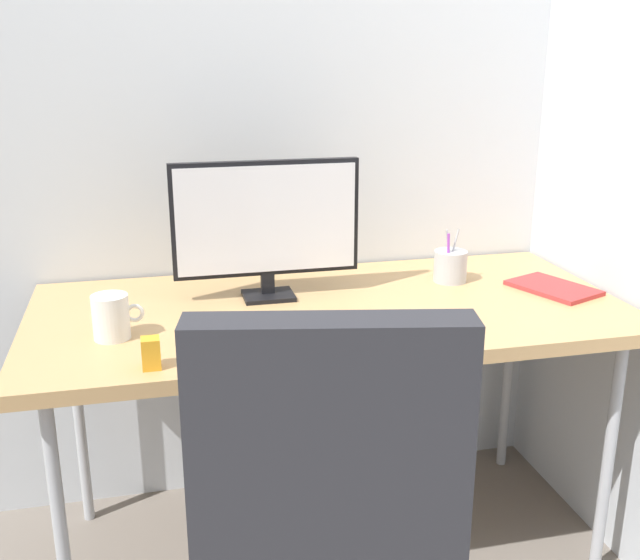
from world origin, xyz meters
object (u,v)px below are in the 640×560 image
(notebook, at_px, (553,288))
(keyboard, at_px, (281,344))
(mouse, at_px, (424,325))
(monitor, at_px, (266,222))
(desk_clamp_accessory, at_px, (151,353))
(coffee_mug, at_px, (111,317))
(pen_holder, at_px, (450,266))

(notebook, bearing_deg, keyboard, 174.18)
(mouse, bearing_deg, notebook, 31.74)
(monitor, distance_m, desk_clamp_accessory, 0.56)
(notebook, distance_m, coffee_mug, 1.23)
(mouse, bearing_deg, pen_holder, 65.74)
(coffee_mug, bearing_deg, notebook, 4.32)
(desk_clamp_accessory, bearing_deg, coffee_mug, 113.61)
(desk_clamp_accessory, bearing_deg, mouse, 5.81)
(keyboard, xyz_separation_m, mouse, (0.36, 0.02, 0.01))
(pen_holder, height_order, coffee_mug, pen_holder)
(coffee_mug, height_order, desk_clamp_accessory, coffee_mug)
(pen_holder, bearing_deg, desk_clamp_accessory, -153.38)
(monitor, bearing_deg, desk_clamp_accessory, -127.69)
(monitor, xyz_separation_m, coffee_mug, (-0.41, -0.22, -0.16))
(keyboard, bearing_deg, mouse, 3.01)
(notebook, height_order, coffee_mug, coffee_mug)
(monitor, height_order, pen_holder, monitor)
(mouse, distance_m, desk_clamp_accessory, 0.66)
(keyboard, bearing_deg, monitor, 85.10)
(keyboard, relative_size, notebook, 1.67)
(coffee_mug, bearing_deg, monitor, 28.28)
(notebook, bearing_deg, mouse, -176.89)
(keyboard, height_order, coffee_mug, coffee_mug)
(keyboard, xyz_separation_m, coffee_mug, (-0.38, 0.15, 0.04))
(coffee_mug, bearing_deg, pen_holder, 13.98)
(notebook, height_order, desk_clamp_accessory, desk_clamp_accessory)
(coffee_mug, bearing_deg, keyboard, -21.74)
(monitor, relative_size, pen_holder, 3.22)
(monitor, relative_size, coffee_mug, 4.19)
(coffee_mug, bearing_deg, mouse, -10.17)
(mouse, relative_size, coffee_mug, 0.70)
(keyboard, relative_size, mouse, 4.67)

